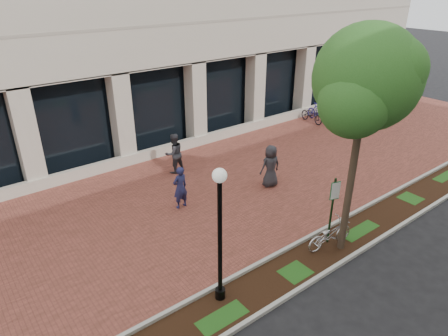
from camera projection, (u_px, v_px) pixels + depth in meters
ground at (223, 189)px, 16.44m from camera, size 120.00×120.00×0.00m
brick_plaza at (223, 189)px, 16.44m from camera, size 40.00×9.00×0.01m
planting_strip at (324, 251)px, 12.68m from camera, size 40.00×1.50×0.01m
curb_plaza_side at (306, 239)px, 13.20m from camera, size 40.00×0.12×0.12m
curb_street_side at (343, 262)px, 12.13m from camera, size 40.00×0.12×0.12m
parking_sign at (333, 203)px, 12.47m from camera, size 0.34×0.07×2.37m
lamppost at (220, 230)px, 9.90m from camera, size 0.36×0.36×3.91m
street_tree at (366, 84)px, 10.62m from camera, size 3.45×2.87×6.93m
locked_bicycle at (330, 234)px, 12.73m from camera, size 1.83×0.82×0.93m
pedestrian_left at (180, 187)px, 14.77m from camera, size 0.64×0.44×1.68m
pedestrian_mid at (174, 153)px, 17.45m from camera, size 0.90×0.71×1.81m
pedestrian_right at (270, 166)px, 16.30m from camera, size 0.96×0.71×1.79m
bollard at (330, 118)px, 23.16m from camera, size 0.12×0.12×0.96m
bike_rack_cluster at (324, 111)px, 24.34m from camera, size 3.00×1.82×1.03m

